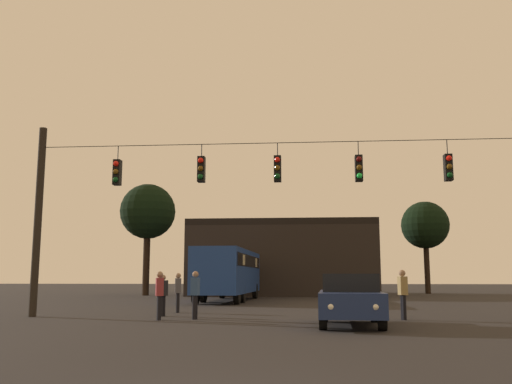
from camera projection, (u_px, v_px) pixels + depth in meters
name	position (u px, v px, depth m)	size (l,w,h in m)	color
ground_plane	(283.00, 304.00, 29.97)	(168.00, 168.00, 0.00)	black
overhead_signal_span	(274.00, 202.00, 19.96)	(17.71, 0.44, 7.03)	black
city_bus	(229.00, 270.00, 33.54)	(2.87, 11.07, 3.00)	navy
car_near_right	(350.00, 298.00, 16.51)	(2.02, 4.41, 1.52)	navy
pedestrian_crossing_left	(403.00, 291.00, 18.77)	(0.29, 0.39, 1.67)	black
pedestrian_crossing_center	(159.00, 293.00, 18.61)	(0.35, 0.42, 1.61)	black
pedestrian_crossing_right	(195.00, 292.00, 19.01)	(0.27, 0.38, 1.63)	black
pedestrian_near_bus	(178.00, 290.00, 22.49)	(0.32, 0.41, 1.59)	black
pedestrian_trailing	(163.00, 293.00, 20.44)	(0.33, 0.41, 1.51)	black
corner_building	(284.00, 260.00, 46.47)	(14.25, 12.63, 5.72)	black
tree_left_silhouette	(425.00, 226.00, 48.65)	(4.13, 4.13, 8.00)	black
tree_behind_building	(148.00, 212.00, 44.10)	(4.36, 4.36, 8.76)	black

